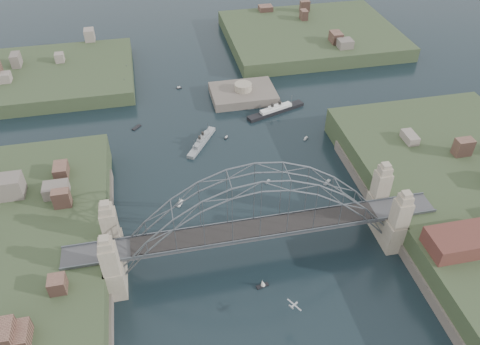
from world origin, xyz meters
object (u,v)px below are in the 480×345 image
at_px(fort_island, 243,98).
at_px(ocean_liner, 276,110).
at_px(naval_cruiser_near, 202,142).
at_px(wharf_shed, 473,239).
at_px(naval_cruiser_far, 127,83).
at_px(bridge, 257,216).

bearing_deg(fort_island, ocean_liner, -53.62).
xyz_separation_m(fort_island, naval_cruiser_near, (-18.13, -24.31, 1.10)).
bearing_deg(fort_island, wharf_shed, -69.15).
relative_size(naval_cruiser_near, naval_cruiser_far, 0.86).
bearing_deg(bridge, fort_island, 80.27).
height_order(wharf_shed, naval_cruiser_near, wharf_shed).
height_order(wharf_shed, ocean_liner, wharf_shed).
xyz_separation_m(naval_cruiser_far, ocean_liner, (47.93, -28.98, -0.10)).
distance_m(bridge, ocean_liner, 62.91).
bearing_deg(naval_cruiser_far, bridge, -72.62).
relative_size(fort_island, ocean_liner, 1.06).
bearing_deg(fort_island, naval_cruiser_near, -126.71).
height_order(naval_cruiser_far, ocean_liner, naval_cruiser_far).
xyz_separation_m(wharf_shed, ocean_liner, (-23.39, 72.31, -9.20)).
xyz_separation_m(bridge, fort_island, (12.00, 70.00, -12.66)).
bearing_deg(naval_cruiser_near, bridge, -82.36).
xyz_separation_m(bridge, naval_cruiser_near, (-6.13, 45.69, -11.57)).
bearing_deg(ocean_liner, wharf_shed, -72.08).
bearing_deg(naval_cruiser_far, wharf_shed, -54.85).
relative_size(bridge, fort_island, 3.82).
relative_size(wharf_shed, ocean_liner, 0.96).
distance_m(naval_cruiser_near, naval_cruiser_far, 46.68).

